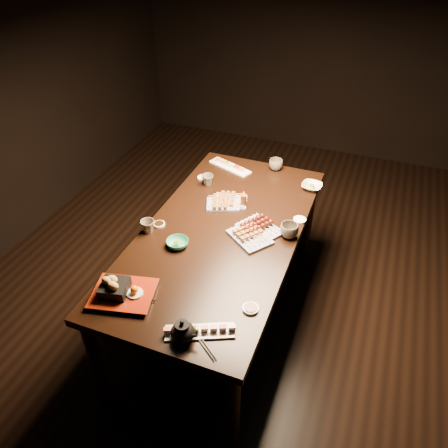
# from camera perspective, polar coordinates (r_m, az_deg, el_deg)

# --- Properties ---
(ground) EXTENTS (5.00, 5.00, 0.00)m
(ground) POSITION_cam_1_polar(r_m,az_deg,el_deg) (3.27, 2.90, -9.13)
(ground) COLOR black
(ground) RESTS_ON ground
(dining_table) EXTENTS (1.02, 1.86, 0.75)m
(dining_table) POSITION_cam_1_polar(r_m,az_deg,el_deg) (2.86, -0.36, -6.88)
(dining_table) COLOR black
(dining_table) RESTS_ON ground
(sushi_platter_near) EXTENTS (0.33, 0.21, 0.04)m
(sushi_platter_near) POSITION_cam_1_polar(r_m,az_deg,el_deg) (2.06, -3.17, -13.64)
(sushi_platter_near) COLOR white
(sushi_platter_near) RESTS_ON dining_table
(sushi_platter_far) EXTENTS (0.35, 0.21, 0.04)m
(sushi_platter_far) POSITION_cam_1_polar(r_m,az_deg,el_deg) (3.24, 0.79, 7.69)
(sushi_platter_far) COLOR white
(sushi_platter_far) RESTS_ON dining_table
(yakitori_plate_center) EXTENTS (0.25, 0.22, 0.05)m
(yakitori_plate_center) POSITION_cam_1_polar(r_m,az_deg,el_deg) (2.82, -0.13, 2.94)
(yakitori_plate_center) COLOR #828EB6
(yakitori_plate_center) RESTS_ON dining_table
(yakitori_plate_right) EXTENTS (0.30, 0.29, 0.06)m
(yakitori_plate_right) POSITION_cam_1_polar(r_m,az_deg,el_deg) (2.55, 3.40, -1.30)
(yakitori_plate_right) COLOR #828EB6
(yakitori_plate_right) RESTS_ON dining_table
(yakitori_plate_left) EXTENTS (0.25, 0.21, 0.05)m
(yakitori_plate_left) POSITION_cam_1_polar(r_m,az_deg,el_deg) (2.84, 0.81, 3.27)
(yakitori_plate_left) COLOR #828EB6
(yakitori_plate_left) RESTS_ON dining_table
(tsukune_plate) EXTENTS (0.30, 0.28, 0.06)m
(tsukune_plate) POSITION_cam_1_polar(r_m,az_deg,el_deg) (2.61, 4.60, -0.32)
(tsukune_plate) COLOR #828EB6
(tsukune_plate) RESTS_ON dining_table
(edamame_bowl_green) EXTENTS (0.16, 0.16, 0.04)m
(edamame_bowl_green) POSITION_cam_1_polar(r_m,az_deg,el_deg) (2.51, -6.09, -2.51)
(edamame_bowl_green) COLOR #329971
(edamame_bowl_green) RESTS_ON dining_table
(edamame_bowl_cream) EXTENTS (0.15, 0.15, 0.03)m
(edamame_bowl_cream) POSITION_cam_1_polar(r_m,az_deg,el_deg) (3.05, 11.40, 4.84)
(edamame_bowl_cream) COLOR beige
(edamame_bowl_cream) RESTS_ON dining_table
(tempura_tray) EXTENTS (0.35, 0.31, 0.11)m
(tempura_tray) POSITION_cam_1_polar(r_m,az_deg,el_deg) (2.24, -13.15, -8.15)
(tempura_tray) COLOR black
(tempura_tray) RESTS_ON dining_table
(teacup_near_left) EXTENTS (0.10, 0.10, 0.08)m
(teacup_near_left) POSITION_cam_1_polar(r_m,az_deg,el_deg) (2.63, -9.92, -0.31)
(teacup_near_left) COLOR brown
(teacup_near_left) RESTS_ON dining_table
(teacup_mid_right) EXTENTS (0.12, 0.12, 0.09)m
(teacup_mid_right) POSITION_cam_1_polar(r_m,az_deg,el_deg) (2.58, 8.50, -0.84)
(teacup_mid_right) COLOR brown
(teacup_mid_right) RESTS_ON dining_table
(teacup_far_left) EXTENTS (0.09, 0.09, 0.07)m
(teacup_far_left) POSITION_cam_1_polar(r_m,az_deg,el_deg) (3.03, -2.16, 5.78)
(teacup_far_left) COLOR brown
(teacup_far_left) RESTS_ON dining_table
(teacup_far_right) EXTENTS (0.11, 0.11, 0.08)m
(teacup_far_right) POSITION_cam_1_polar(r_m,az_deg,el_deg) (3.23, 6.78, 7.71)
(teacup_far_right) COLOR brown
(teacup_far_right) RESTS_ON dining_table
(teapot) EXTENTS (0.15, 0.15, 0.11)m
(teapot) POSITION_cam_1_polar(r_m,az_deg,el_deg) (2.02, -5.44, -13.63)
(teapot) COLOR black
(teapot) RESTS_ON dining_table
(condiment_bottle) EXTENTS (0.04, 0.04, 0.12)m
(condiment_bottle) POSITION_cam_1_polar(r_m,az_deg,el_deg) (2.79, 2.57, 3.29)
(condiment_bottle) COLOR #61300D
(condiment_bottle) RESTS_ON dining_table
(sauce_dish_west) EXTENTS (0.08, 0.08, 0.01)m
(sauce_dish_west) POSITION_cam_1_polar(r_m,az_deg,el_deg) (2.69, -8.45, -0.03)
(sauce_dish_west) COLOR white
(sauce_dish_west) RESTS_ON dining_table
(sauce_dish_east) EXTENTS (0.09, 0.09, 0.01)m
(sauce_dish_east) POSITION_cam_1_polar(r_m,az_deg,el_deg) (2.73, 9.85, 0.53)
(sauce_dish_east) COLOR white
(sauce_dish_east) RESTS_ON dining_table
(sauce_dish_se) EXTENTS (0.10, 0.10, 0.01)m
(sauce_dish_se) POSITION_cam_1_polar(r_m,az_deg,el_deg) (2.16, 3.50, -10.96)
(sauce_dish_se) COLOR white
(sauce_dish_se) RESTS_ON dining_table
(sauce_dish_nw) EXTENTS (0.09, 0.09, 0.01)m
(sauce_dish_nw) POSITION_cam_1_polar(r_m,az_deg,el_deg) (3.11, -2.76, 6.02)
(sauce_dish_nw) COLOR white
(sauce_dish_nw) RESTS_ON dining_table
(chopsticks_near) EXTENTS (0.20, 0.04, 0.01)m
(chopsticks_near) POSITION_cam_1_polar(r_m,az_deg,el_deg) (2.25, -11.32, -9.52)
(chopsticks_near) COLOR black
(chopsticks_near) RESTS_ON dining_table
(chopsticks_se) EXTENTS (0.20, 0.16, 0.01)m
(chopsticks_se) POSITION_cam_1_polar(r_m,az_deg,el_deg) (2.04, -2.88, -15.11)
(chopsticks_se) COLOR black
(chopsticks_se) RESTS_ON dining_table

